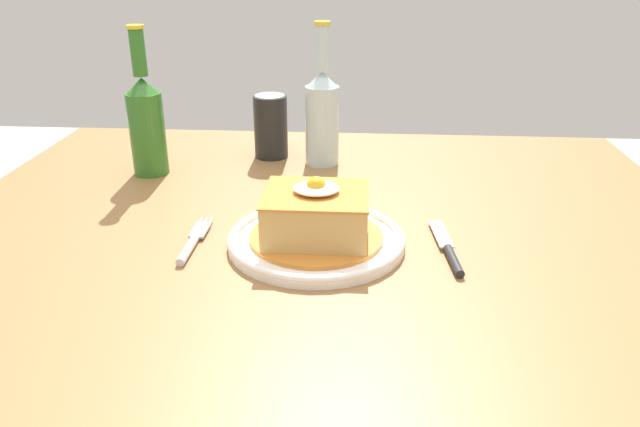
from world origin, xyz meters
name	(u,v)px	position (x,y,z in m)	size (l,w,h in m)	color
dining_table	(319,286)	(0.00, 0.00, 0.63)	(1.19, 1.02, 0.73)	olive
main_plate	(319,239)	(0.00, -0.05, 0.74)	(0.25, 0.25, 0.02)	white
sandwich_meal	(319,216)	(0.00, -0.05, 0.78)	(0.19, 0.19, 0.09)	orange
fork	(192,243)	(-0.17, -0.07, 0.74)	(0.02, 0.14, 0.01)	silver
knife	(450,252)	(0.18, -0.08, 0.74)	(0.03, 0.17, 0.01)	#262628
soda_can	(271,126)	(-0.12, 0.33, 0.79)	(0.07, 0.07, 0.12)	black
beer_bottle_clear	(322,113)	(-0.02, 0.30, 0.83)	(0.06, 0.06, 0.27)	#ADC6CC
beer_bottle_green	(146,121)	(-0.33, 0.22, 0.83)	(0.06, 0.06, 0.27)	#2D6B23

